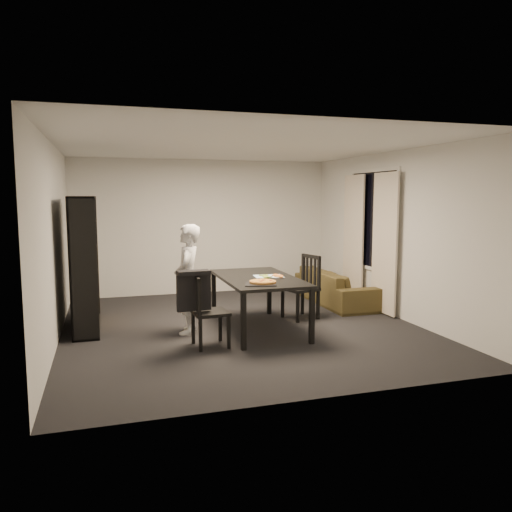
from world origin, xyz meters
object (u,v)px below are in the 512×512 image
object	(u,v)px
chair_right	(305,282)
baking_tray	(260,284)
bookshelf	(85,263)
dining_table	(258,282)
chair_left	(204,306)
sofa	(336,286)
pepperoni_pizza	(263,282)
person	(188,279)

from	to	relation	value
chair_right	baking_tray	bearing A→B (deg)	-61.02
bookshelf	chair_right	xyz separation A→B (m)	(3.26, -0.37, -0.39)
dining_table	chair_left	distance (m)	1.09
chair_left	sofa	world-z (taller)	chair_left
bookshelf	dining_table	distance (m)	2.50
dining_table	baking_tray	world-z (taller)	baking_tray
chair_left	chair_right	size ratio (longest dim) A/B	0.93
chair_left	sofa	size ratio (longest dim) A/B	0.45
dining_table	sofa	xyz separation A→B (m)	(1.87, 1.31, -0.40)
pepperoni_pizza	dining_table	bearing A→B (deg)	79.13
chair_right	pepperoni_pizza	size ratio (longest dim) A/B	2.82
bookshelf	chair_left	xyz separation A→B (m)	(1.44, -1.42, -0.43)
dining_table	chair_right	xyz separation A→B (m)	(0.92, 0.46, -0.13)
chair_left	chair_right	bearing A→B (deg)	-64.09
chair_left	baking_tray	size ratio (longest dim) A/B	2.29
chair_right	pepperoni_pizza	bearing A→B (deg)	-60.95
dining_table	chair_right	size ratio (longest dim) A/B	1.85
person	baking_tray	distance (m)	1.09
chair_right	sofa	distance (m)	1.31
chair_left	baking_tray	bearing A→B (deg)	-93.23
bookshelf	pepperoni_pizza	size ratio (longest dim) A/B	5.43
bookshelf	pepperoni_pizza	world-z (taller)	bookshelf
bookshelf	dining_table	xyz separation A→B (m)	(2.34, -0.83, -0.26)
chair_left	baking_tray	world-z (taller)	chair_left
baking_tray	sofa	bearing A→B (deg)	43.09
bookshelf	person	size ratio (longest dim) A/B	1.25
person	pepperoni_pizza	world-z (taller)	person
chair_right	person	world-z (taller)	person
pepperoni_pizza	baking_tray	bearing A→B (deg)	-137.29
bookshelf	chair_right	world-z (taller)	bookshelf
person	pepperoni_pizza	distance (m)	1.10
baking_tray	sofa	distance (m)	2.81
person	pepperoni_pizza	xyz separation A→B (m)	(0.88, -0.67, 0.03)
pepperoni_pizza	sofa	xyz separation A→B (m)	(1.98, 1.85, -0.49)
dining_table	pepperoni_pizza	bearing A→B (deg)	-100.87
chair_left	chair_right	distance (m)	2.10
sofa	chair_left	bearing A→B (deg)	124.43
dining_table	baking_tray	xyz separation A→B (m)	(-0.15, -0.58, 0.07)
pepperoni_pizza	person	bearing A→B (deg)	142.79
person	chair_left	bearing A→B (deg)	25.80
baking_tray	pepperoni_pizza	world-z (taller)	pepperoni_pizza
bookshelf	sofa	world-z (taller)	bookshelf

